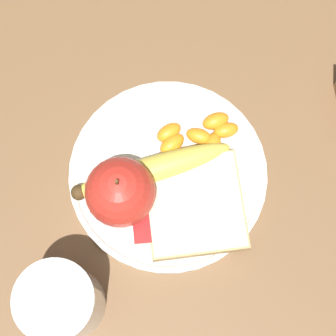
% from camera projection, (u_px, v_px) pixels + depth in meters
% --- Properties ---
extents(ground_plane, '(3.00, 3.00, 0.00)m').
position_uv_depth(ground_plane, '(168.00, 175.00, 0.68)').
color(ground_plane, brown).
extents(plate, '(0.24, 0.24, 0.01)m').
position_uv_depth(plate, '(168.00, 174.00, 0.67)').
color(plate, silver).
rests_on(plate, ground_plane).
extents(juice_glass, '(0.08, 0.08, 0.10)m').
position_uv_depth(juice_glass, '(63.00, 302.00, 0.59)').
color(juice_glass, silver).
rests_on(juice_glass, ground_plane).
extents(apple, '(0.08, 0.08, 0.09)m').
position_uv_depth(apple, '(120.00, 192.00, 0.62)').
color(apple, red).
rests_on(apple, plate).
extents(banana, '(0.07, 0.19, 0.03)m').
position_uv_depth(banana, '(151.00, 171.00, 0.65)').
color(banana, '#E0CC4C').
rests_on(banana, plate).
extents(bread_slice, '(0.12, 0.11, 0.02)m').
position_uv_depth(bread_slice, '(194.00, 205.00, 0.64)').
color(bread_slice, tan).
rests_on(bread_slice, plate).
extents(fork, '(0.19, 0.03, 0.00)m').
position_uv_depth(fork, '(165.00, 175.00, 0.66)').
color(fork, '#B2B2B7').
rests_on(fork, plate).
extents(jam_packet, '(0.05, 0.04, 0.02)m').
position_uv_depth(jam_packet, '(149.00, 224.00, 0.64)').
color(jam_packet, silver).
rests_on(jam_packet, plate).
extents(orange_segment_0, '(0.03, 0.04, 0.02)m').
position_uv_depth(orange_segment_0, '(169.00, 132.00, 0.67)').
color(orange_segment_0, orange).
rests_on(orange_segment_0, plate).
extents(orange_segment_1, '(0.03, 0.04, 0.02)m').
position_uv_depth(orange_segment_1, '(172.00, 144.00, 0.67)').
color(orange_segment_1, orange).
rests_on(orange_segment_1, plate).
extents(orange_segment_2, '(0.03, 0.03, 0.02)m').
position_uv_depth(orange_segment_2, '(172.00, 156.00, 0.66)').
color(orange_segment_2, orange).
rests_on(orange_segment_2, plate).
extents(orange_segment_3, '(0.03, 0.04, 0.02)m').
position_uv_depth(orange_segment_3, '(216.00, 121.00, 0.67)').
color(orange_segment_3, orange).
rests_on(orange_segment_3, plate).
extents(orange_segment_4, '(0.02, 0.03, 0.02)m').
position_uv_depth(orange_segment_4, '(222.00, 162.00, 0.66)').
color(orange_segment_4, orange).
rests_on(orange_segment_4, plate).
extents(orange_segment_5, '(0.03, 0.04, 0.02)m').
position_uv_depth(orange_segment_5, '(199.00, 136.00, 0.67)').
color(orange_segment_5, orange).
rests_on(orange_segment_5, plate).
extents(orange_segment_6, '(0.04, 0.03, 0.02)m').
position_uv_depth(orange_segment_6, '(212.00, 145.00, 0.67)').
color(orange_segment_6, orange).
rests_on(orange_segment_6, plate).
extents(orange_segment_7, '(0.02, 0.03, 0.02)m').
position_uv_depth(orange_segment_7, '(226.00, 130.00, 0.67)').
color(orange_segment_7, orange).
rests_on(orange_segment_7, plate).
extents(orange_segment_8, '(0.04, 0.04, 0.02)m').
position_uv_depth(orange_segment_8, '(212.00, 157.00, 0.66)').
color(orange_segment_8, orange).
rests_on(orange_segment_8, plate).
extents(orange_segment_9, '(0.03, 0.03, 0.02)m').
position_uv_depth(orange_segment_9, '(202.00, 175.00, 0.66)').
color(orange_segment_9, orange).
rests_on(orange_segment_9, plate).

